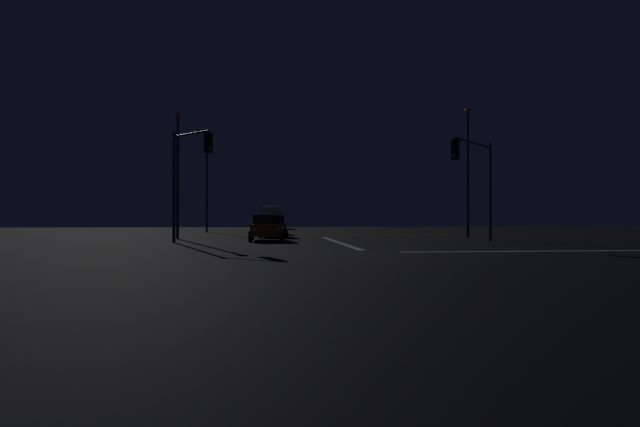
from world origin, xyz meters
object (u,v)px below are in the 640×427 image
(box_truck, at_px, (271,216))
(sedan_red, at_px, (270,224))
(sedan_silver, at_px, (267,223))
(streetlamp_left_far, at_px, (207,178))
(sedan_white, at_px, (273,225))
(traffic_signal_nw, at_px, (188,165))
(sedan_gray, at_px, (269,224))
(streetlamp_left_near, at_px, (178,165))
(sedan_orange, at_px, (266,228))
(traffic_signal_ne, at_px, (476,169))
(sedan_blue, at_px, (273,226))
(streetlamp_right_near, at_px, (468,163))

(box_truck, bearing_deg, sedan_red, -90.60)
(sedan_silver, relative_size, streetlamp_left_far, 0.47)
(sedan_white, height_order, traffic_signal_nw, traffic_signal_nw)
(sedan_silver, relative_size, box_truck, 0.52)
(sedan_gray, bearing_deg, streetlamp_left_near, -105.48)
(sedan_silver, bearing_deg, streetlamp_left_far, -115.31)
(sedan_red, relative_size, box_truck, 0.52)
(sedan_orange, xyz_separation_m, traffic_signal_ne, (11.76, -3.32, 3.31))
(sedan_blue, height_order, traffic_signal_nw, traffic_signal_nw)
(sedan_blue, relative_size, streetlamp_left_near, 0.52)
(sedan_gray, height_order, box_truck, box_truck)
(traffic_signal_nw, bearing_deg, streetlamp_left_far, 94.17)
(sedan_orange, distance_m, streetlamp_right_near, 15.06)
(sedan_gray, relative_size, sedan_silver, 1.00)
(sedan_blue, height_order, sedan_silver, same)
(sedan_blue, height_order, traffic_signal_ne, traffic_signal_ne)
(sedan_silver, bearing_deg, box_truck, 85.83)
(box_truck, bearing_deg, sedan_blue, -90.06)
(sedan_silver, relative_size, streetlamp_left_near, 0.52)
(box_truck, xyz_separation_m, traffic_signal_nw, (-4.71, -41.70, 2.53))
(sedan_red, xyz_separation_m, sedan_gray, (-0.08, 6.64, 0.00))
(sedan_orange, distance_m, box_truck, 39.00)
(sedan_white, xyz_separation_m, box_truck, (-0.01, 26.26, 0.91))
(sedan_silver, bearing_deg, sedan_red, -88.60)
(streetlamp_left_far, xyz_separation_m, streetlamp_left_near, (0.00, -16.00, -0.39))
(sedan_blue, distance_m, streetlamp_left_far, 15.38)
(sedan_orange, height_order, sedan_gray, same)
(sedan_gray, distance_m, box_truck, 13.86)
(sedan_orange, distance_m, sedan_silver, 31.64)
(streetlamp_right_near, bearing_deg, sedan_orange, -166.33)
(sedan_blue, height_order, streetlamp_right_near, streetlamp_right_near)
(sedan_white, height_order, sedan_silver, same)
(sedan_orange, relative_size, sedan_blue, 1.00)
(sedan_gray, xyz_separation_m, streetlamp_left_far, (-6.03, -5.76, 4.47))
(box_truck, relative_size, traffic_signal_ne, 1.41)
(sedan_white, relative_size, sedan_gray, 1.00)
(sedan_gray, relative_size, traffic_signal_nw, 0.69)
(sedan_white, distance_m, sedan_red, 5.80)
(traffic_signal_nw, bearing_deg, sedan_red, 78.04)
(sedan_gray, height_order, sedan_silver, same)
(sedan_gray, bearing_deg, sedan_orange, -90.42)
(sedan_gray, bearing_deg, sedan_silver, 92.11)
(sedan_red, height_order, traffic_signal_nw, traffic_signal_nw)
(sedan_orange, distance_m, streetlamp_left_near, 7.90)
(sedan_blue, relative_size, streetlamp_left_far, 0.47)
(box_truck, bearing_deg, sedan_gray, -91.23)
(sedan_orange, distance_m, traffic_signal_nw, 6.09)
(sedan_gray, distance_m, streetlamp_left_far, 9.46)
(sedan_blue, height_order, sedan_red, same)
(sedan_silver, distance_m, streetlamp_left_near, 29.12)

